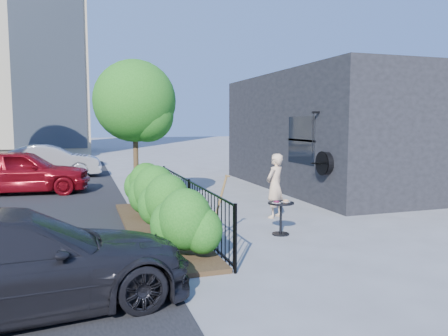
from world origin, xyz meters
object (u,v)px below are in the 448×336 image
object	(u,v)px
shovel	(217,212)
car_silver	(49,161)
patio_tree	(137,106)
woman	(275,186)
car_darkgrey	(13,262)
car_red	(21,171)
cafe_table	(281,212)

from	to	relation	value
shovel	car_silver	size ratio (longest dim) A/B	0.32
patio_tree	woman	bearing A→B (deg)	-37.47
patio_tree	car_silver	xyz separation A→B (m)	(-2.76, 7.76, -2.07)
car_darkgrey	car_red	bearing A→B (deg)	-2.86
patio_tree	car_darkgrey	bearing A→B (deg)	-110.35
woman	cafe_table	bearing A→B (deg)	36.12
shovel	patio_tree	bearing A→B (deg)	103.78
woman	car_red	world-z (taller)	woman
patio_tree	car_darkgrey	distance (m)	6.98
woman	shovel	xyz separation A→B (m)	(-2.02, -1.70, -0.19)
cafe_table	shovel	size ratio (longest dim) A/B	0.54
car_red	car_darkgrey	size ratio (longest dim) A/B	0.97
woman	car_darkgrey	bearing A→B (deg)	3.10
woman	car_red	distance (m)	8.66
patio_tree	car_silver	bearing A→B (deg)	109.56
car_darkgrey	car_silver	bearing A→B (deg)	-7.09
cafe_table	car_darkgrey	distance (m)	5.30
cafe_table	car_red	xyz separation A→B (m)	(-5.77, 7.44, 0.26)
woman	patio_tree	bearing A→B (deg)	-70.89
cafe_table	car_silver	distance (m)	12.71
shovel	cafe_table	bearing A→B (deg)	6.19
cafe_table	car_red	distance (m)	9.42
cafe_table	car_red	world-z (taller)	car_red
patio_tree	car_red	distance (m)	5.32
cafe_table	patio_tree	bearing A→B (deg)	122.21
car_red	patio_tree	bearing A→B (deg)	-132.35
patio_tree	woman	world-z (taller)	patio_tree
woman	shovel	world-z (taller)	woman
patio_tree	car_red	world-z (taller)	patio_tree
woman	car_red	bearing A→B (deg)	-76.27
cafe_table	woman	distance (m)	1.68
woman	car_silver	size ratio (longest dim) A/B	0.37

